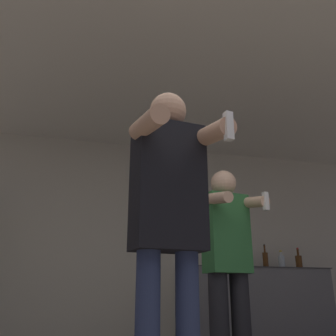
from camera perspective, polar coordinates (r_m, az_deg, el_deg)
name	(u,v)px	position (r m, az deg, el deg)	size (l,w,h in m)	color
wall_back	(125,243)	(4.64, -6.65, -11.32)	(7.00, 0.06, 2.55)	beige
ceiling_slab	(157,72)	(3.47, -1.69, 14.42)	(7.00, 3.91, 0.05)	silver
counter	(259,312)	(4.78, 13.76, -20.54)	(1.69, 0.58, 0.99)	slate
bottle_amber_bourbon	(282,261)	(4.92, 16.92, -13.42)	(0.08, 0.08, 0.22)	silver
bottle_dark_rum	(299,261)	(5.04, 19.31, -13.26)	(0.08, 0.08, 0.26)	#563314
bottle_tall_gin	(238,260)	(4.65, 10.61, -13.58)	(0.09, 0.09, 0.24)	#563314
bottle_clear_vodka	(265,260)	(4.81, 14.63, -13.34)	(0.07, 0.07, 0.29)	#563314
person_woman_foreground	(169,214)	(1.85, 0.16, -7.06)	(0.47, 0.49, 1.72)	navy
person_man_side	(228,262)	(3.06, 9.14, -13.93)	(0.47, 0.49, 1.67)	black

